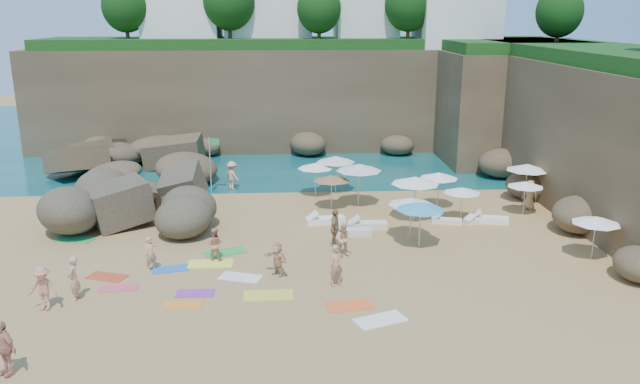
{
  "coord_description": "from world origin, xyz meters",
  "views": [
    {
      "loc": [
        0.39,
        -27.1,
        10.58
      ],
      "look_at": [
        2.0,
        3.0,
        2.0
      ],
      "focal_mm": 35.0,
      "sensor_mm": 36.0,
      "label": 1
    }
  ],
  "objects_px": {
    "person_stand_0": "(151,254)",
    "person_stand_6": "(74,278)",
    "parasol_1": "(462,190)",
    "person_stand_3": "(335,228)",
    "lounger_0": "(326,220)",
    "parasol_0": "(315,166)",
    "rock_outcrop": "(142,223)",
    "person_stand_1": "(214,244)",
    "person_stand_2": "(232,175)",
    "flag_pole": "(212,157)",
    "person_stand_4": "(530,195)",
    "parasol_2": "(336,159)",
    "person_stand_5": "(118,186)"
  },
  "relations": [
    {
      "from": "rock_outcrop",
      "to": "parasol_1",
      "type": "bearing_deg",
      "value": -1.83
    },
    {
      "from": "parasol_2",
      "to": "person_stand_4",
      "type": "distance_m",
      "value": 11.46
    },
    {
      "from": "person_stand_1",
      "to": "person_stand_6",
      "type": "relative_size",
      "value": 0.87
    },
    {
      "from": "person_stand_3",
      "to": "parasol_1",
      "type": "bearing_deg",
      "value": -47.75
    },
    {
      "from": "flag_pole",
      "to": "person_stand_0",
      "type": "height_order",
      "value": "flag_pole"
    },
    {
      "from": "person_stand_5",
      "to": "person_stand_3",
      "type": "bearing_deg",
      "value": -67.62
    },
    {
      "from": "rock_outcrop",
      "to": "person_stand_6",
      "type": "distance_m",
      "value": 9.24
    },
    {
      "from": "flag_pole",
      "to": "person_stand_2",
      "type": "distance_m",
      "value": 1.83
    },
    {
      "from": "parasol_0",
      "to": "person_stand_0",
      "type": "distance_m",
      "value": 13.45
    },
    {
      "from": "parasol_1",
      "to": "person_stand_4",
      "type": "xyz_separation_m",
      "value": [
        4.41,
        1.83,
        -0.85
      ]
    },
    {
      "from": "person_stand_4",
      "to": "person_stand_5",
      "type": "distance_m",
      "value": 23.72
    },
    {
      "from": "person_stand_4",
      "to": "person_stand_5",
      "type": "height_order",
      "value": "person_stand_5"
    },
    {
      "from": "parasol_1",
      "to": "person_stand_4",
      "type": "relative_size",
      "value": 1.16
    },
    {
      "from": "flag_pole",
      "to": "person_stand_6",
      "type": "height_order",
      "value": "flag_pole"
    },
    {
      "from": "parasol_1",
      "to": "parasol_2",
      "type": "xyz_separation_m",
      "value": [
        -6.22,
        5.91,
        0.4
      ]
    },
    {
      "from": "person_stand_2",
      "to": "person_stand_4",
      "type": "height_order",
      "value": "person_stand_2"
    },
    {
      "from": "rock_outcrop",
      "to": "flag_pole",
      "type": "height_order",
      "value": "flag_pole"
    },
    {
      "from": "person_stand_0",
      "to": "rock_outcrop",
      "type": "bearing_deg",
      "value": 62.43
    },
    {
      "from": "person_stand_0",
      "to": "person_stand_2",
      "type": "height_order",
      "value": "person_stand_2"
    },
    {
      "from": "rock_outcrop",
      "to": "person_stand_1",
      "type": "xyz_separation_m",
      "value": [
        4.41,
        -5.45,
        0.77
      ]
    },
    {
      "from": "rock_outcrop",
      "to": "person_stand_2",
      "type": "distance_m",
      "value": 7.72
    },
    {
      "from": "parasol_2",
      "to": "person_stand_6",
      "type": "distance_m",
      "value": 18.39
    },
    {
      "from": "parasol_2",
      "to": "person_stand_1",
      "type": "distance_m",
      "value": 12.56
    },
    {
      "from": "rock_outcrop",
      "to": "person_stand_2",
      "type": "height_order",
      "value": "person_stand_2"
    },
    {
      "from": "parasol_1",
      "to": "person_stand_0",
      "type": "height_order",
      "value": "parasol_1"
    },
    {
      "from": "parasol_0",
      "to": "lounger_0",
      "type": "distance_m",
      "value": 5.44
    },
    {
      "from": "person_stand_2",
      "to": "flag_pole",
      "type": "bearing_deg",
      "value": 72.27
    },
    {
      "from": "person_stand_2",
      "to": "parasol_0",
      "type": "bearing_deg",
      "value": -153.1
    },
    {
      "from": "rock_outcrop",
      "to": "person_stand_5",
      "type": "distance_m",
      "value": 4.79
    },
    {
      "from": "lounger_0",
      "to": "person_stand_0",
      "type": "height_order",
      "value": "person_stand_0"
    },
    {
      "from": "person_stand_3",
      "to": "person_stand_4",
      "type": "xyz_separation_m",
      "value": [
        11.4,
        5.4,
        -0.1
      ]
    },
    {
      "from": "flag_pole",
      "to": "parasol_0",
      "type": "distance_m",
      "value": 6.42
    },
    {
      "from": "rock_outcrop",
      "to": "person_stand_1",
      "type": "bearing_deg",
      "value": -51.0
    },
    {
      "from": "parasol_1",
      "to": "person_stand_0",
      "type": "relative_size",
      "value": 1.28
    },
    {
      "from": "person_stand_0",
      "to": "person_stand_6",
      "type": "bearing_deg",
      "value": -174.16
    },
    {
      "from": "person_stand_6",
      "to": "person_stand_0",
      "type": "bearing_deg",
      "value": 138.98
    },
    {
      "from": "parasol_1",
      "to": "parasol_2",
      "type": "height_order",
      "value": "parasol_2"
    },
    {
      "from": "parasol_0",
      "to": "parasol_1",
      "type": "xyz_separation_m",
      "value": [
        7.5,
        -5.15,
        -0.19
      ]
    },
    {
      "from": "parasol_0",
      "to": "person_stand_0",
      "type": "height_order",
      "value": "parasol_0"
    },
    {
      "from": "person_stand_6",
      "to": "person_stand_5",
      "type": "bearing_deg",
      "value": -172.83
    },
    {
      "from": "parasol_0",
      "to": "parasol_2",
      "type": "relative_size",
      "value": 0.9
    },
    {
      "from": "parasol_1",
      "to": "person_stand_3",
      "type": "height_order",
      "value": "person_stand_3"
    },
    {
      "from": "person_stand_1",
      "to": "person_stand_5",
      "type": "height_order",
      "value": "person_stand_5"
    },
    {
      "from": "person_stand_0",
      "to": "parasol_1",
      "type": "bearing_deg",
      "value": -21.91
    },
    {
      "from": "parasol_1",
      "to": "person_stand_6",
      "type": "xyz_separation_m",
      "value": [
        -17.4,
        -8.65,
        -0.81
      ]
    },
    {
      "from": "rock_outcrop",
      "to": "person_stand_5",
      "type": "height_order",
      "value": "person_stand_5"
    },
    {
      "from": "rock_outcrop",
      "to": "person_stand_2",
      "type": "bearing_deg",
      "value": 56.47
    },
    {
      "from": "person_stand_1",
      "to": "person_stand_2",
      "type": "distance_m",
      "value": 11.84
    },
    {
      "from": "person_stand_1",
      "to": "person_stand_4",
      "type": "height_order",
      "value": "person_stand_4"
    },
    {
      "from": "person_stand_0",
      "to": "person_stand_6",
      "type": "xyz_separation_m",
      "value": [
        -2.35,
        -2.73,
        0.12
      ]
    }
  ]
}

